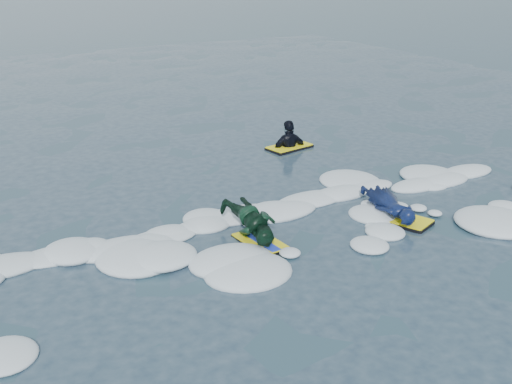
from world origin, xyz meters
TOP-DOWN VIEW (x-y plane):
  - ground at (0.00, 0.00)m, footprint 120.00×120.00m
  - foam_band at (0.00, 1.03)m, footprint 12.00×3.10m
  - prone_woman_unit at (2.55, 0.54)m, footprint 0.87×1.57m
  - prone_child_unit at (0.21, 0.85)m, footprint 0.85×1.41m
  - waiting_rider_unit at (3.16, 4.54)m, footprint 1.07×0.71m

SIDE VIEW (x-z plane):
  - waiting_rider_unit at x=3.16m, z-range -0.84..0.64m
  - ground at x=0.00m, z-range 0.00..0.00m
  - foam_band at x=0.00m, z-range -0.15..0.15m
  - prone_woman_unit at x=2.55m, z-range 0.00..0.38m
  - prone_child_unit at x=0.21m, z-range 0.01..0.53m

